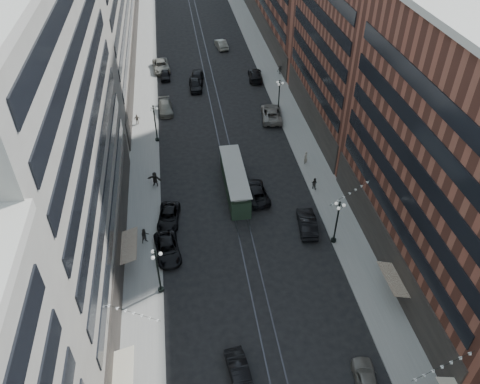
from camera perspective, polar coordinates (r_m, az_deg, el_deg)
ground at (r=71.64m, az=-2.64°, el=8.92°), size 220.00×220.00×0.00m
sidewalk_west at (r=80.32m, az=-11.47°, el=11.73°), size 4.00×180.00×0.15m
sidewalk_east at (r=81.96m, az=4.39°, el=12.96°), size 4.00×180.00×0.15m
rail_west at (r=80.38m, az=-3.98°, el=12.39°), size 0.12×180.00×0.02m
rail_east at (r=80.48m, az=-2.97°, el=12.47°), size 0.12×180.00×0.02m
building_west_mid at (r=42.46m, az=-22.28°, el=4.98°), size 8.00×36.00×28.00m
building_east_mid at (r=44.52m, az=24.35°, el=2.86°), size 8.00×30.00×24.00m
lamppost_sw_far at (r=44.28m, az=-9.98°, el=-9.33°), size 1.03×1.14×5.52m
lamppost_sw_mid at (r=65.58m, az=-10.31°, el=8.38°), size 1.03×1.14×5.52m
lamppost_se_far at (r=49.38m, az=11.73°, el=-3.45°), size 1.03×1.14×5.52m
lamppost_se_mid at (r=71.54m, az=4.78°, el=11.59°), size 1.03×1.14×5.52m
streetcar at (r=56.26m, az=-0.64°, el=1.30°), size 2.44×11.01×3.04m
car_2 at (r=49.33m, az=-8.83°, el=-6.87°), size 2.99×5.48×1.46m
car_4 at (r=41.22m, az=15.17°, el=-21.31°), size 2.37×4.62×1.50m
car_5 at (r=40.38m, az=-0.07°, el=-21.11°), size 2.08×4.53×1.44m
pedestrian_2 at (r=50.65m, az=-11.51°, el=-5.25°), size 1.02×0.82×1.84m
car_7 at (r=53.03m, az=-8.68°, el=-3.00°), size 2.90×5.19×1.37m
car_8 at (r=73.96m, az=-9.07°, el=10.13°), size 2.37×5.21×1.48m
car_9 at (r=84.62m, az=-9.12°, el=13.92°), size 1.64×4.06×1.38m
car_10 at (r=51.99m, az=8.19°, el=-3.73°), size 2.36×5.27×1.68m
car_11 at (r=71.37m, az=3.86°, el=9.55°), size 3.72×6.64×1.75m
car_12 at (r=83.38m, az=1.86°, el=14.08°), size 2.76×5.76×1.62m
car_13 at (r=80.20m, az=-5.47°, el=12.91°), size 2.00×4.97×1.69m
car_14 at (r=96.30m, az=-2.30°, el=17.57°), size 2.37×5.17×1.64m
pedestrian_5 at (r=58.07m, az=-10.34°, el=1.57°), size 1.84×1.19×1.92m
pedestrian_6 at (r=71.16m, az=-12.42°, el=8.67°), size 0.95×0.43×1.62m
pedestrian_7 at (r=57.47m, az=9.04°, el=1.06°), size 0.84×0.79×1.54m
pedestrian_8 at (r=61.56m, az=8.00°, el=4.19°), size 0.79×0.73×1.81m
pedestrian_9 at (r=85.24m, az=4.90°, el=14.62°), size 1.05×0.59×1.53m
car_extra_0 at (r=87.75m, az=-9.59°, el=14.91°), size 3.29×6.30×1.69m
car_extra_1 at (r=82.39m, az=-5.27°, el=13.69°), size 2.80×5.48×1.79m
car_extra_2 at (r=55.67m, az=1.91°, el=-0.01°), size 3.01×5.78×1.56m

